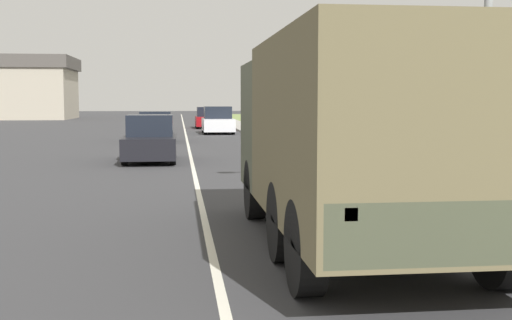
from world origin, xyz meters
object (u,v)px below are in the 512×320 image
object	(u,v)px
car_nearest_ahead	(150,141)
car_second_ahead	(156,128)
car_third_ahead	(218,121)
military_truck	(353,132)
car_fourth_ahead	(208,119)

from	to	relation	value
car_nearest_ahead	car_second_ahead	world-z (taller)	car_nearest_ahead
car_second_ahead	car_third_ahead	size ratio (longest dim) A/B	1.00
car_nearest_ahead	car_second_ahead	xyz separation A→B (m)	(-0.19, 10.73, -0.03)
military_truck	car_nearest_ahead	xyz separation A→B (m)	(-3.39, 13.49, -0.94)
car_third_ahead	car_fourth_ahead	world-z (taller)	car_third_ahead
car_nearest_ahead	car_fourth_ahead	distance (m)	26.36
military_truck	car_second_ahead	bearing A→B (deg)	98.42
car_nearest_ahead	military_truck	bearing A→B (deg)	-75.87
car_second_ahead	military_truck	bearing A→B (deg)	-81.58
military_truck	car_third_ahead	distance (m)	31.74
car_second_ahead	car_third_ahead	distance (m)	8.34
military_truck	car_nearest_ahead	size ratio (longest dim) A/B	1.73
car_second_ahead	car_fourth_ahead	bearing A→B (deg)	77.68
car_nearest_ahead	car_third_ahead	distance (m)	18.56
car_nearest_ahead	car_third_ahead	xyz separation A→B (m)	(3.44, 18.24, 0.04)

